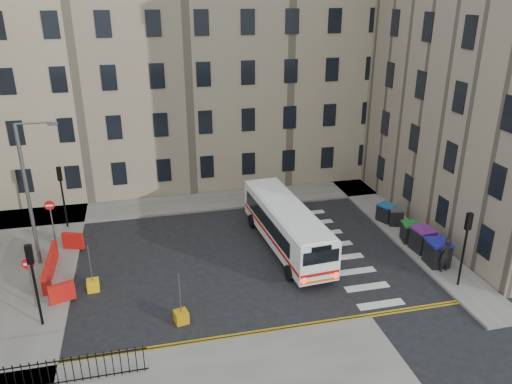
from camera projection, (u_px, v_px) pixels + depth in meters
name	position (u px, v px, depth m)	size (l,w,h in m)	color
ground	(272.00, 255.00, 29.21)	(120.00, 120.00, 0.00)	black
pavement_north	(159.00, 206.00, 35.64)	(36.00, 3.20, 0.15)	slate
pavement_east	(381.00, 212.00, 34.71)	(2.40, 26.00, 0.15)	slate
pavement_west	(18.00, 275.00, 27.08)	(6.00, 22.00, 0.15)	slate
terrace_north	(133.00, 71.00, 38.43)	(38.30, 10.80, 17.20)	tan
traffic_light_east	(466.00, 238.00, 25.01)	(0.28, 0.22, 4.10)	black
traffic_light_nw	(62.00, 188.00, 31.41)	(0.28, 0.22, 4.10)	black
traffic_light_sw	(33.00, 273.00, 21.95)	(0.28, 0.22, 4.10)	black
streetlamp	(28.00, 194.00, 26.59)	(0.50, 0.22, 8.14)	#595B5E
no_entry_north	(51.00, 213.00, 29.80)	(0.60, 0.08, 3.00)	#595B5E
no_entry_south	(30.00, 273.00, 23.49)	(0.60, 0.08, 3.00)	#595B5E
roadworks_barriers	(57.00, 265.00, 26.87)	(1.66, 6.26, 1.00)	red
iron_railings	(44.00, 374.00, 19.12)	(7.80, 0.04, 1.20)	black
bus	(286.00, 225.00, 29.50)	(3.03, 10.00, 2.67)	white
wheelie_bin_a	(437.00, 252.00, 27.73)	(1.18, 1.35, 1.45)	black
wheelie_bin_b	(423.00, 239.00, 29.22)	(1.23, 1.38, 1.41)	black
wheelie_bin_c	(410.00, 232.00, 30.36)	(1.14, 1.25, 1.19)	black
wheelie_bin_d	(395.00, 216.00, 32.60)	(1.13, 1.22, 1.13)	black
wheelie_bin_e	(386.00, 213.00, 33.05)	(1.27, 1.33, 1.16)	black
pedestrian	(445.00, 255.00, 26.99)	(0.72, 0.47, 1.97)	black
bollard_yellow	(93.00, 285.00, 25.71)	(0.60, 0.60, 0.60)	yellow
bollard_chevron	(181.00, 317.00, 23.23)	(0.60, 0.60, 0.60)	#BE880B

